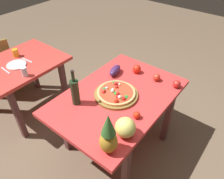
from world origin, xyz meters
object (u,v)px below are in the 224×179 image
pineapple_left (108,136)px  tomato_near_board (177,84)px  background_table (20,71)px  tomato_by_bottle (137,115)px  pizza_board (116,95)px  dinner_plate (17,65)px  wine_bottle (75,92)px  bell_pepper (137,69)px  display_table (118,102)px  knife_utensil (27,60)px  tomato_beside_pepper (157,77)px  drinking_glass_water (24,72)px  melon (125,128)px  pizza (116,93)px  drinking_glass_juice (15,53)px  eggplant (115,70)px  fork_utensil (5,70)px

pineapple_left → tomato_near_board: bearing=-3.7°
background_table → tomato_by_bottle: (0.12, -1.58, 0.14)m
background_table → pizza_board: (0.25, -1.27, 0.12)m
pizza_board → dinner_plate: bearing=103.2°
wine_bottle → bell_pepper: bearing=-12.2°
display_table → knife_utensil: 1.25m
tomato_beside_pepper → drinking_glass_water: bearing=124.8°
display_table → pizza_board: pizza_board is taller
wine_bottle → melon: bearing=-92.3°
tomato_by_bottle → pizza: bearing=69.2°
drinking_glass_water → tomato_near_board: bearing=-58.9°
pineapple_left → knife_utensil: pineapple_left is taller
melon → drinking_glass_juice: 1.77m
background_table → knife_utensil: knife_utensil is taller
display_table → pineapple_left: (-0.54, -0.32, 0.25)m
pizza_board → tomato_beside_pepper: size_ratio=5.46×
drinking_glass_juice → background_table: bearing=-117.5°
melon → eggplant: (0.61, 0.57, -0.04)m
background_table → tomato_near_board: bearing=-66.4°
eggplant → drinking_glass_water: bearing=130.3°
drinking_glass_juice → eggplant: bearing=-69.1°
tomato_by_bottle → dinner_plate: 1.55m
melon → wine_bottle: bearing=87.7°
pizza_board → pizza: 0.03m
pizza_board → wine_bottle: bearing=144.0°
wine_bottle → pineapple_left: bearing=-111.2°
knife_utensil → background_table: bearing=154.3°
knife_utensil → tomato_by_bottle: bearing=-93.3°
drinking_glass_water → knife_utensil: size_ratio=0.59×
tomato_near_board → drinking_glass_juice: drinking_glass_juice is taller
pizza_board → drinking_glass_juice: drinking_glass_juice is taller
pizza_board → knife_utensil: pizza_board is taller
pizza_board → bell_pepper: bearing=7.6°
pizza_board → drinking_glass_water: drinking_glass_water is taller
display_table → drinking_glass_juice: bearing=97.3°
eggplant → dinner_plate: eggplant is taller
drinking_glass_juice → dinner_plate: drinking_glass_juice is taller
pizza → pizza_board: bearing=6.6°
background_table → wine_bottle: size_ratio=2.83×
bell_pepper → wine_bottle: bearing=167.8°
background_table → pizza_board: bearing=-78.9°
pineapple_left → drinking_glass_juice: size_ratio=3.88×
bell_pepper → pizza_board: bearing=-172.4°
tomato_near_board → bell_pepper: bearing=93.6°
knife_utensil → drinking_glass_juice: bearing=92.1°
background_table → bell_pepper: bell_pepper is taller
tomato_by_bottle → fork_utensil: (-0.31, 1.54, -0.03)m
wine_bottle → background_table: bearing=86.7°
pizza → pineapple_left: (-0.52, -0.33, 0.12)m
pineapple_left → tomato_beside_pepper: (0.98, 0.15, -0.13)m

